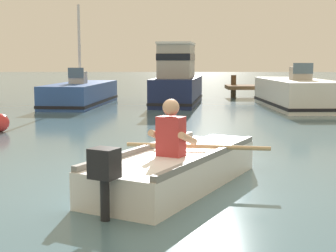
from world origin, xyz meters
name	(u,v)px	position (x,y,z in m)	size (l,w,h in m)	color
ground_plane	(162,179)	(0.00, 0.00, 0.00)	(120.00, 120.00, 0.00)	slate
rowboat_with_person	(178,167)	(0.22, -0.35, 0.25)	(2.50, 3.47, 1.19)	white
moored_boat_blue	(80,94)	(-3.17, 11.69, 0.40)	(2.21, 5.48, 3.67)	#2D519E
moored_boat_navy	(176,82)	(0.43, 11.94, 0.85)	(2.20, 5.00, 2.31)	#19234C
moored_boat_white	(296,94)	(4.60, 10.53, 0.48)	(2.12, 5.24, 1.57)	white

